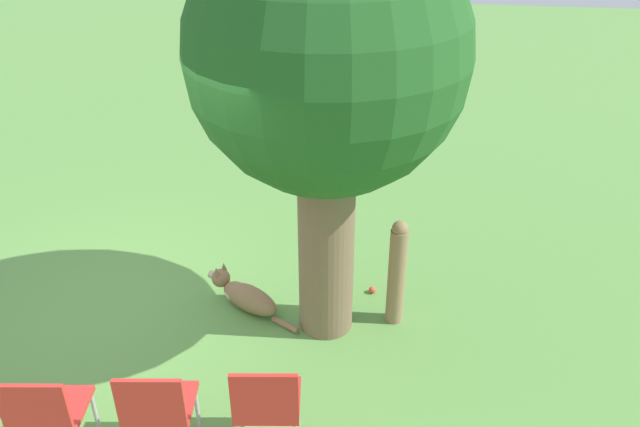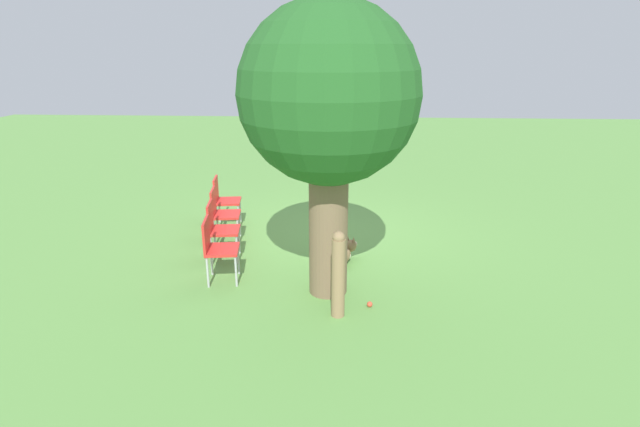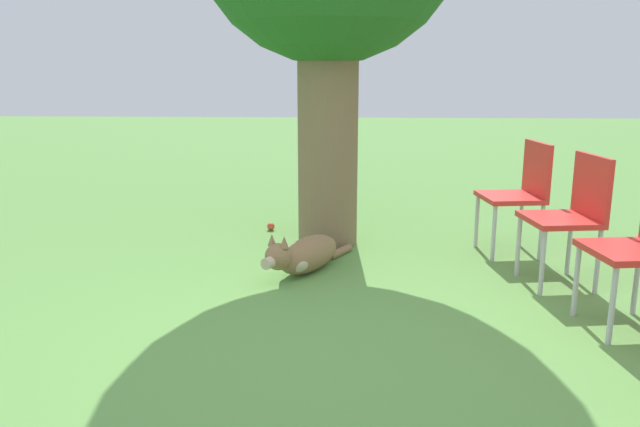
{
  "view_description": "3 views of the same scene",
  "coord_description": "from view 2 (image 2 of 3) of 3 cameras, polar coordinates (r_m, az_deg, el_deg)",
  "views": [
    {
      "loc": [
        4.26,
        2.14,
        3.66
      ],
      "look_at": [
        -0.22,
        1.52,
        1.09
      ],
      "focal_mm": 35.0,
      "sensor_mm": 36.0,
      "label": 1
    },
    {
      "loc": [
        -0.37,
        7.29,
        2.95
      ],
      "look_at": [
        -0.03,
        1.51,
        1.01
      ],
      "focal_mm": 28.0,
      "sensor_mm": 36.0,
      "label": 2
    },
    {
      "loc": [
        0.04,
        -3.32,
        1.39
      ],
      "look_at": [
        -0.16,
        0.89,
        0.41
      ],
      "focal_mm": 35.0,
      "sensor_mm": 36.0,
      "label": 3
    }
  ],
  "objects": [
    {
      "name": "ground_plane",
      "position": [
        7.87,
        0.41,
        -3.48
      ],
      "size": [
        30.0,
        30.0,
        0.0
      ],
      "primitive_type": "plane",
      "color": "#609947"
    },
    {
      "name": "oak_tree",
      "position": [
        5.74,
        1.05,
        12.89
      ],
      "size": [
        2.08,
        2.08,
        3.5
      ],
      "color": "#7A6047",
      "rests_on": "ground_plane"
    },
    {
      "name": "dog",
      "position": [
        7.07,
        2.29,
        -4.99
      ],
      "size": [
        0.61,
        0.97,
        0.35
      ],
      "rotation": [
        0.0,
        0.0,
        4.2
      ],
      "color": "olive",
      "rests_on": "ground_plane"
    },
    {
      "name": "fence_post",
      "position": [
        5.65,
        2.1,
        -6.93
      ],
      "size": [
        0.15,
        0.15,
        1.04
      ],
      "color": "#937551",
      "rests_on": "ground_plane"
    },
    {
      "name": "red_chair_0",
      "position": [
        8.67,
        -11.01,
        1.78
      ],
      "size": [
        0.47,
        0.49,
        0.86
      ],
      "rotation": [
        0.0,
        0.0,
        3.27
      ],
      "color": "red",
      "rests_on": "ground_plane"
    },
    {
      "name": "red_chair_1",
      "position": [
        7.98,
        -11.23,
        0.3
      ],
      "size": [
        0.47,
        0.49,
        0.86
      ],
      "rotation": [
        0.0,
        0.0,
        3.27
      ],
      "color": "red",
      "rests_on": "ground_plane"
    },
    {
      "name": "red_chair_2",
      "position": [
        7.3,
        -11.49,
        -1.46
      ],
      "size": [
        0.47,
        0.49,
        0.86
      ],
      "rotation": [
        0.0,
        0.0,
        3.27
      ],
      "color": "red",
      "rests_on": "ground_plane"
    },
    {
      "name": "red_chair_3",
      "position": [
        6.62,
        -11.81,
        -3.58
      ],
      "size": [
        0.47,
        0.49,
        0.86
      ],
      "rotation": [
        0.0,
        0.0,
        3.27
      ],
      "color": "red",
      "rests_on": "ground_plane"
    },
    {
      "name": "tennis_ball",
      "position": [
        6.07,
        5.7,
        -10.29
      ],
      "size": [
        0.07,
        0.07,
        0.07
      ],
      "color": "#E54C33",
      "rests_on": "ground_plane"
    }
  ]
}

